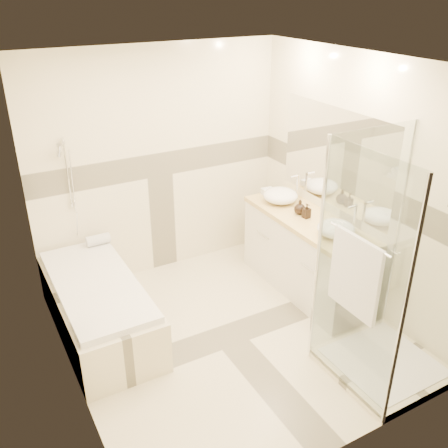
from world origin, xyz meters
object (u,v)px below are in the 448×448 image
shower_enclosure (373,321)px  vessel_sink_near (280,196)px  amenity_bottle_b (300,207)px  amenity_bottle_a (307,211)px  bathtub (98,304)px  vessel_sink_far (336,229)px  vanity (306,254)px

shower_enclosure → vessel_sink_near: (0.27, 1.76, 0.42)m
amenity_bottle_b → amenity_bottle_a: bearing=-90.0°
bathtub → vessel_sink_near: (2.13, 0.14, 0.62)m
vessel_sink_far → vanity: bearing=87.3°
bathtub → vessel_sink_near: size_ratio=4.47×
vanity → amenity_bottle_a: (-0.02, 0.03, 0.50)m
vanity → amenity_bottle_a: amenity_bottle_a is taller
shower_enclosure → amenity_bottle_a: bearing=78.1°
vessel_sink_far → bathtub: bearing=160.0°
vanity → shower_enclosure: shower_enclosure is taller
vessel_sink_far → shower_enclosure: bearing=-107.9°
bathtub → vessel_sink_far: (2.13, -0.78, 0.61)m
bathtub → amenity_bottle_b: amenity_bottle_b is taller
vessel_sink_near → vessel_sink_far: 0.91m
bathtub → amenity_bottle_a: size_ratio=11.12×
shower_enclosure → vessel_sink_far: shower_enclosure is taller
vanity → shower_enclosure: size_ratio=0.79×
vessel_sink_near → amenity_bottle_b: size_ratio=2.46×
bathtub → amenity_bottle_a: bearing=-8.7°
vanity → amenity_bottle_b: amenity_bottle_b is taller
vessel_sink_near → amenity_bottle_a: (0.00, -0.46, 0.00)m
shower_enclosure → vessel_sink_far: size_ratio=5.70×
vessel_sink_near → amenity_bottle_a: 0.46m
amenity_bottle_a → amenity_bottle_b: amenity_bottle_b is taller
shower_enclosure → vessel_sink_near: 1.83m
amenity_bottle_b → vessel_sink_far: bearing=-90.0°
shower_enclosure → amenity_bottle_b: shower_enclosure is taller
vessel_sink_far → amenity_bottle_b: amenity_bottle_b is taller
bathtub → vessel_sink_near: bearing=3.7°
vessel_sink_near → amenity_bottle_b: 0.35m
bathtub → vessel_sink_far: bearing=-20.0°
amenity_bottle_b → shower_enclosure: bearing=-101.0°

